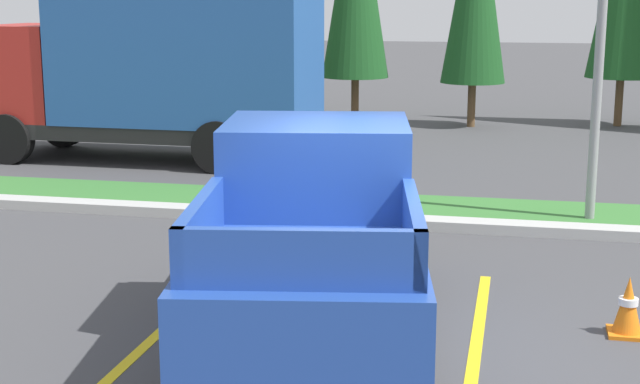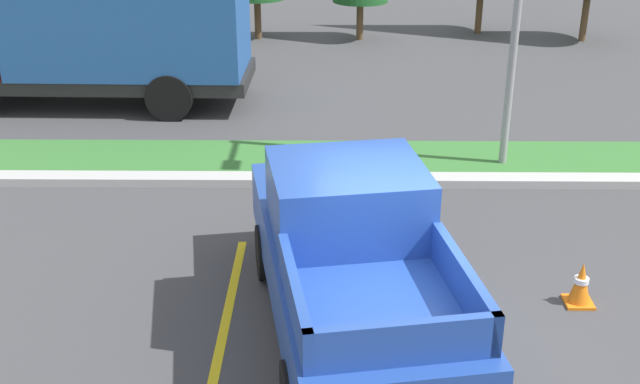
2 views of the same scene
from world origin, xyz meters
The scene contains 8 objects.
ground_plane centered at (0.00, 0.00, 0.00)m, with size 120.00×120.00×0.00m, color #424244.
parking_line_near centered at (-2.39, 0.40, 0.00)m, with size 0.12×4.80×0.01m, color yellow.
parking_line_far centered at (0.71, 0.40, 0.00)m, with size 0.12×4.80×0.01m, color yellow.
curb_strip centered at (0.00, 5.00, 0.07)m, with size 56.00×0.40×0.15m, color #B2B2AD.
grass_median centered at (0.00, 6.10, 0.03)m, with size 56.00×1.80×0.06m, color #387533.
pickup_truck_main centered at (-0.85, 0.45, 1.04)m, with size 2.74×5.47×2.10m.
cargo_truck_distant centered at (-6.12, 9.55, 1.85)m, with size 6.84×2.61×3.40m.
traffic_cone centered at (2.14, 1.13, 0.29)m, with size 0.36×0.36×0.60m.
Camera 1 is at (1.02, -7.97, 3.29)m, focal length 52.02 mm.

